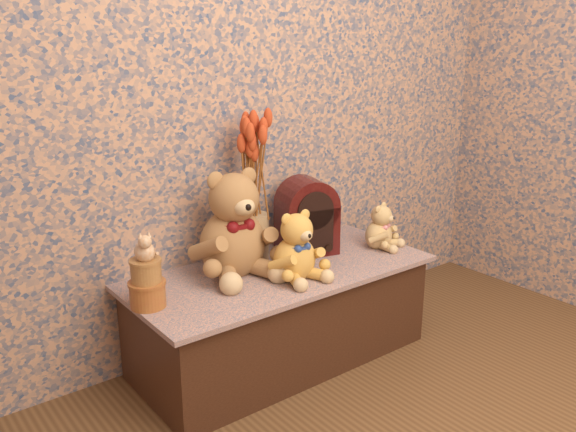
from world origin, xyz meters
The scene contains 10 objects.
display_shelf centered at (0.00, 1.22, 0.20)m, with size 1.26×0.58×0.41m, color #3A5376.
teddy_large centered at (-0.17, 1.32, 0.63)m, with size 0.36×0.43×0.46m, color #A26E3E, non-canonical shape.
teddy_medium centered at (-0.01, 1.12, 0.55)m, with size 0.23×0.28×0.29m, color gold, non-canonical shape.
teddy_small centered at (0.52, 1.17, 0.51)m, with size 0.17×0.20×0.22m, color tan, non-canonical shape.
cathedral_radio centered at (0.22, 1.32, 0.57)m, with size 0.24×0.17×0.33m, color #3D0B0B, non-canonical shape.
ceramic_vase centered at (-0.04, 1.35, 0.51)m, with size 0.13×0.13×0.21m, color tan.
dried_stalks centered at (-0.04, 1.35, 0.81)m, with size 0.21×0.21×0.39m, color #C6431F, non-canonical shape.
biscuit_tin_lower centered at (-0.58, 1.22, 0.45)m, with size 0.13×0.13×0.09m, color #B98F36.
biscuit_tin_upper centered at (-0.58, 1.22, 0.54)m, with size 0.11×0.11×0.08m, color tan.
cat_figurine centered at (-0.58, 1.22, 0.64)m, with size 0.08×0.09×0.11m, color silver, non-canonical shape.
Camera 1 is at (-1.38, -0.62, 1.32)m, focal length 37.60 mm.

